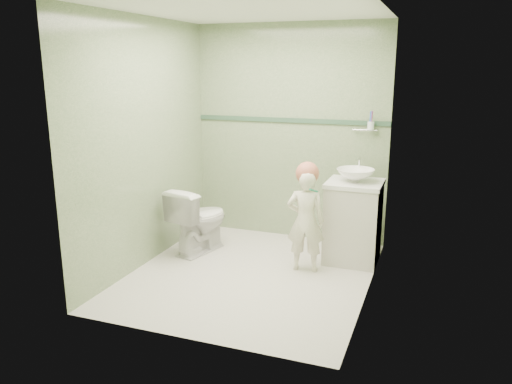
% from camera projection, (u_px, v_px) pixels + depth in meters
% --- Properties ---
extents(ground, '(2.50, 2.50, 0.00)m').
position_uv_depth(ground, '(251.00, 275.00, 4.82)').
color(ground, beige).
rests_on(ground, ground).
extents(room_shell, '(2.50, 2.54, 2.40)m').
position_uv_depth(room_shell, '(250.00, 151.00, 4.52)').
color(room_shell, gray).
rests_on(room_shell, ground).
extents(trim_stripe, '(2.20, 0.02, 0.05)m').
position_uv_depth(trim_stripe, '(290.00, 120.00, 5.61)').
color(trim_stripe, '#33533E').
rests_on(trim_stripe, room_shell).
extents(vanity, '(0.52, 0.50, 0.80)m').
position_uv_depth(vanity, '(353.00, 223.00, 5.07)').
color(vanity, beige).
rests_on(vanity, ground).
extents(counter, '(0.54, 0.52, 0.04)m').
position_uv_depth(counter, '(355.00, 184.00, 4.97)').
color(counter, white).
rests_on(counter, vanity).
extents(basin, '(0.37, 0.37, 0.13)m').
position_uv_depth(basin, '(355.00, 175.00, 4.95)').
color(basin, white).
rests_on(basin, counter).
extents(faucet, '(0.03, 0.13, 0.18)m').
position_uv_depth(faucet, '(359.00, 164.00, 5.10)').
color(faucet, silver).
rests_on(faucet, counter).
extents(cup_holder, '(0.26, 0.07, 0.21)m').
position_uv_depth(cup_holder, '(370.00, 125.00, 5.27)').
color(cup_holder, silver).
rests_on(cup_holder, room_shell).
extents(toilet, '(0.55, 0.77, 0.71)m').
position_uv_depth(toilet, '(199.00, 219.00, 5.35)').
color(toilet, white).
rests_on(toilet, ground).
extents(toddler, '(0.39, 0.29, 0.99)m').
position_uv_depth(toddler, '(306.00, 221.00, 4.82)').
color(toddler, beige).
rests_on(toddler, ground).
extents(hair_cap, '(0.22, 0.22, 0.22)m').
position_uv_depth(hair_cap, '(307.00, 173.00, 4.73)').
color(hair_cap, '#B9664D').
rests_on(hair_cap, toddler).
extents(teal_toothbrush, '(0.11, 0.14, 0.08)m').
position_uv_depth(teal_toothbrush, '(313.00, 190.00, 4.60)').
color(teal_toothbrush, '#107B53').
rests_on(teal_toothbrush, toddler).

